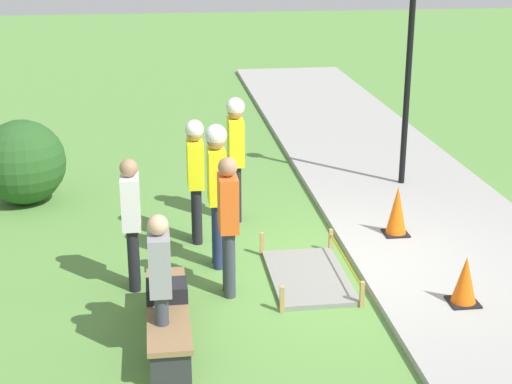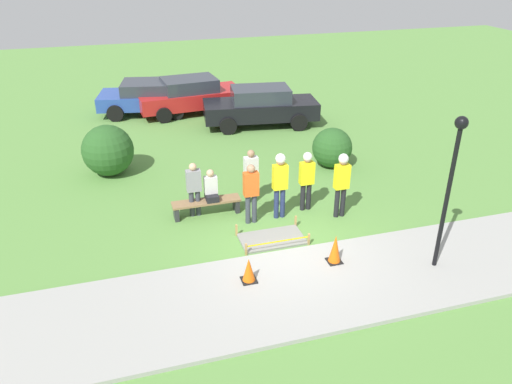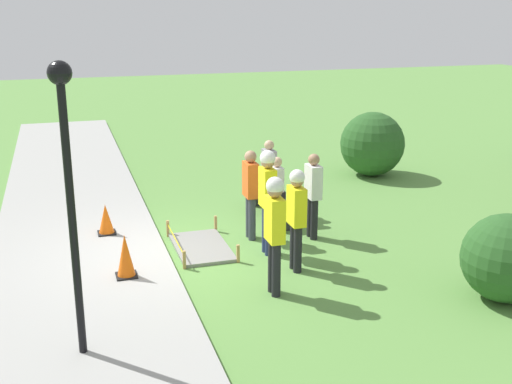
% 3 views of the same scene
% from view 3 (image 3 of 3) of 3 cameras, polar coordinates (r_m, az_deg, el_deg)
% --- Properties ---
extents(ground_plane, '(60.00, 60.00, 0.00)m').
position_cam_3_polar(ground_plane, '(11.64, -7.87, -5.67)').
color(ground_plane, '#5B8E42').
extents(sidewalk, '(28.00, 3.01, 0.10)m').
position_cam_3_polar(sidewalk, '(11.50, -15.33, -6.12)').
color(sidewalk, '#9E9E99').
rests_on(sidewalk, ground_plane).
extents(wet_concrete_patch, '(1.70, 1.00, 0.32)m').
position_cam_3_polar(wet_concrete_patch, '(11.90, -4.89, -4.89)').
color(wet_concrete_patch, gray).
rests_on(wet_concrete_patch, ground_plane).
extents(traffic_cone_near_patch, '(0.34, 0.34, 0.58)m').
position_cam_3_polar(traffic_cone_near_patch, '(12.58, -13.20, -2.37)').
color(traffic_cone_near_patch, black).
rests_on(traffic_cone_near_patch, sidewalk).
extents(traffic_cone_far_patch, '(0.34, 0.34, 0.72)m').
position_cam_3_polar(traffic_cone_far_patch, '(10.55, -11.53, -5.58)').
color(traffic_cone_far_patch, black).
rests_on(traffic_cone_far_patch, sidewalk).
extents(park_bench, '(1.92, 0.44, 0.45)m').
position_cam_3_polar(park_bench, '(13.48, 1.30, -0.94)').
color(park_bench, '#2D2D33').
rests_on(park_bench, ground_plane).
extents(person_seated_on_bench, '(0.36, 0.44, 0.89)m').
position_cam_3_polar(person_seated_on_bench, '(13.21, 1.74, 0.84)').
color(person_seated_on_bench, black).
rests_on(person_seated_on_bench, park_bench).
extents(worker_supervisor, '(0.40, 0.27, 1.88)m').
position_cam_3_polar(worker_supervisor, '(9.69, 1.67, -2.89)').
color(worker_supervisor, black).
rests_on(worker_supervisor, ground_plane).
extents(worker_assistant, '(0.40, 0.28, 1.91)m').
position_cam_3_polar(worker_assistant, '(11.28, 1.03, 0.03)').
color(worker_assistant, navy).
rests_on(worker_assistant, ground_plane).
extents(worker_trainee, '(0.40, 0.25, 1.76)m').
position_cam_3_polar(worker_trainee, '(10.61, 3.62, -1.72)').
color(worker_trainee, black).
rests_on(worker_trainee, ground_plane).
extents(bystander_in_orange_shirt, '(0.40, 0.23, 1.73)m').
position_cam_3_polar(bystander_in_orange_shirt, '(12.08, -0.48, 0.24)').
color(bystander_in_orange_shirt, '#383D47').
rests_on(bystander_in_orange_shirt, ground_plane).
extents(bystander_in_gray_shirt, '(0.40, 0.22, 1.66)m').
position_cam_3_polar(bystander_in_gray_shirt, '(12.16, 5.10, 0.08)').
color(bystander_in_gray_shirt, black).
rests_on(bystander_in_gray_shirt, ground_plane).
extents(bystander_in_white_shirt, '(0.40, 0.22, 1.59)m').
position_cam_3_polar(bystander_in_white_shirt, '(13.62, 1.16, 1.74)').
color(bystander_in_white_shirt, '#383D47').
rests_on(bystander_in_white_shirt, ground_plane).
extents(lamppost_near, '(0.28, 0.28, 3.64)m').
position_cam_3_polar(lamppost_near, '(7.78, -16.40, 2.07)').
color(lamppost_near, black).
rests_on(lamppost_near, sidewalk).
extents(shrub_rounded_near, '(1.35, 1.35, 1.35)m').
position_cam_3_polar(shrub_rounded_near, '(10.38, 21.35, -5.49)').
color(shrub_rounded_near, '#285623').
rests_on(shrub_rounded_near, ground_plane).
extents(shrub_rounded_mid, '(1.67, 1.67, 1.67)m').
position_cam_3_polar(shrub_rounded_mid, '(16.97, 10.30, 4.22)').
color(shrub_rounded_mid, '#285623').
rests_on(shrub_rounded_mid, ground_plane).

